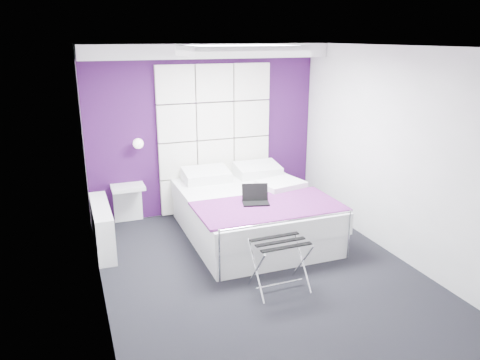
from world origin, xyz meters
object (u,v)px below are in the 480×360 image
object	(u,v)px
nightstand	(128,187)
laptop	(254,198)
luggage_rack	(280,265)
radiator	(102,227)
wall_lamp	(138,143)
bed	(252,212)

from	to	relation	value
nightstand	laptop	xyz separation A→B (m)	(1.43, -1.41, 0.11)
luggage_rack	laptop	size ratio (longest dim) A/B	1.74
radiator	laptop	xyz separation A→B (m)	(1.88, -0.69, 0.39)
wall_lamp	laptop	distance (m)	1.98
laptop	wall_lamp	bearing A→B (deg)	145.44
bed	nightstand	distance (m)	1.87
nightstand	luggage_rack	bearing A→B (deg)	-62.75
wall_lamp	bed	world-z (taller)	wall_lamp
wall_lamp	bed	size ratio (longest dim) A/B	0.07
radiator	nightstand	bearing A→B (deg)	58.19
wall_lamp	radiator	world-z (taller)	wall_lamp
radiator	bed	bearing A→B (deg)	-7.88
nightstand	luggage_rack	size ratio (longest dim) A/B	0.81
bed	laptop	world-z (taller)	laptop
wall_lamp	radiator	distance (m)	1.35
luggage_rack	laptop	xyz separation A→B (m)	(0.14, 1.10, 0.40)
wall_lamp	luggage_rack	size ratio (longest dim) A/B	0.26
luggage_rack	bed	bearing A→B (deg)	78.69
laptop	luggage_rack	bearing A→B (deg)	-82.60
nightstand	luggage_rack	xyz separation A→B (m)	(1.29, -2.50, -0.29)
radiator	nightstand	xyz separation A→B (m)	(0.45, 0.72, 0.28)
luggage_rack	radiator	bearing A→B (deg)	133.13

